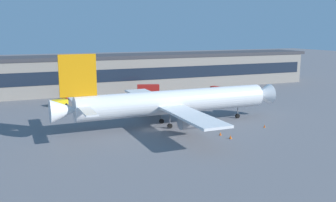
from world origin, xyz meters
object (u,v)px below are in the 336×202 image
at_px(traffic_cone_0, 264,126).
at_px(traffic_cone_1, 230,137).
at_px(baggage_tug, 68,96).
at_px(belt_loader, 218,89).
at_px(pushback_tractor, 59,102).
at_px(catering_truck, 149,90).
at_px(traffic_cone_2, 220,134).
at_px(airliner, 171,102).

bearing_deg(traffic_cone_0, traffic_cone_1, -158.41).
relative_size(baggage_tug, traffic_cone_1, 5.58).
distance_m(baggage_tug, traffic_cone_1, 62.84).
bearing_deg(belt_loader, traffic_cone_0, -108.16).
bearing_deg(baggage_tug, traffic_cone_1, -67.34).
relative_size(pushback_tractor, catering_truck, 0.70).
height_order(belt_loader, catering_truck, catering_truck).
distance_m(pushback_tractor, catering_truck, 29.46).
xyz_separation_m(belt_loader, catering_truck, (-26.29, 0.38, 1.14)).
bearing_deg(belt_loader, traffic_cone_2, -119.84).
bearing_deg(traffic_cone_2, pushback_tractor, 120.61).
distance_m(airliner, baggage_tug, 46.63).
height_order(traffic_cone_0, traffic_cone_1, traffic_cone_1).
bearing_deg(traffic_cone_2, catering_truck, 87.78).
bearing_deg(catering_truck, baggage_tug, 168.01).
height_order(catering_truck, traffic_cone_1, catering_truck).
height_order(belt_loader, traffic_cone_1, belt_loader).
height_order(catering_truck, traffic_cone_2, catering_truck).
distance_m(pushback_tractor, traffic_cone_1, 56.55).
bearing_deg(traffic_cone_2, baggage_tug, 113.21).
distance_m(airliner, traffic_cone_2, 14.42).
bearing_deg(traffic_cone_1, traffic_cone_2, 101.81).
xyz_separation_m(belt_loader, traffic_cone_1, (-27.59, -52.19, -0.80)).
relative_size(belt_loader, pushback_tractor, 1.26).
bearing_deg(traffic_cone_0, pushback_tractor, 131.99).
xyz_separation_m(baggage_tug, traffic_cone_0, (36.24, -53.22, -0.78)).
xyz_separation_m(belt_loader, baggage_tug, (-51.79, 5.79, -0.07)).
xyz_separation_m(belt_loader, traffic_cone_0, (-15.56, -47.43, -0.85)).
bearing_deg(pushback_tractor, belt_loader, 3.12).
bearing_deg(pushback_tractor, baggage_tug, 67.06).
relative_size(belt_loader, traffic_cone_0, 10.98).
bearing_deg(traffic_cone_0, traffic_cone_2, -172.06).
bearing_deg(traffic_cone_1, catering_truck, 88.58).
xyz_separation_m(pushback_tractor, traffic_cone_2, (27.31, -46.17, -0.72)).
height_order(pushback_tractor, baggage_tug, baggage_tug).
distance_m(pushback_tractor, traffic_cone_2, 53.65).
distance_m(belt_loader, traffic_cone_1, 59.04).
relative_size(airliner, traffic_cone_0, 89.99).
distance_m(traffic_cone_0, traffic_cone_1, 12.94).
bearing_deg(baggage_tug, traffic_cone_0, -55.75).
bearing_deg(pushback_tractor, catering_truck, 6.64).
height_order(traffic_cone_1, traffic_cone_2, traffic_cone_1).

